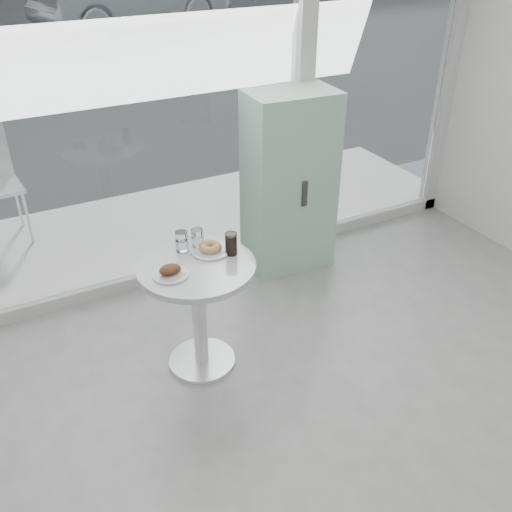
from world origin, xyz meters
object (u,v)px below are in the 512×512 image
plate_donut (210,248)px  cola_glass (231,244)px  main_table (198,294)px  water_tumbler_b (197,239)px  water_tumbler_a (182,242)px  mint_cabinet (289,183)px  plate_fritter (171,271)px

plate_donut → cola_glass: (0.10, -0.09, 0.05)m
main_table → plate_donut: plate_donut is taller
main_table → water_tumbler_b: 0.34m
plate_donut → water_tumbler_a: 0.18m
mint_cabinet → water_tumbler_b: (-1.06, -0.67, 0.10)m
water_tumbler_a → water_tumbler_b: (0.10, -0.01, -0.00)m
plate_fritter → water_tumbler_a: (0.16, 0.24, 0.03)m
water_tumbler_a → cola_glass: cola_glass is taller
main_table → plate_donut: 0.29m
plate_fritter → water_tumbler_a: water_tumbler_a is taller
water_tumbler_b → main_table: bearing=-116.1°
water_tumbler_a → cola_glass: (0.25, -0.18, 0.01)m
plate_fritter → cola_glass: 0.42m
mint_cabinet → plate_donut: (-1.01, -0.75, 0.06)m
mint_cabinet → plate_fritter: mint_cabinet is taller
cola_glass → plate_donut: bearing=139.8°
mint_cabinet → plate_fritter: 1.60m
water_tumbler_b → cola_glass: cola_glass is taller
plate_fritter → water_tumbler_a: 0.29m
main_table → plate_donut: bearing=35.5°
mint_cabinet → water_tumbler_b: 1.26m
mint_cabinet → plate_donut: size_ratio=5.91×
mint_cabinet → plate_donut: mint_cabinet is taller
cola_glass → plate_fritter: bearing=-172.5°
mint_cabinet → cola_glass: 1.24m
plate_fritter → water_tumbler_b: 0.35m
plate_donut → water_tumbler_a: size_ratio=1.91×
water_tumbler_b → water_tumbler_a: bearing=174.0°
main_table → mint_cabinet: (1.15, 0.85, 0.18)m
mint_cabinet → cola_glass: mint_cabinet is taller
water_tumbler_a → cola_glass: 0.31m
main_table → cola_glass: bearing=2.7°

